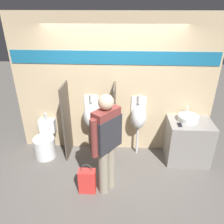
# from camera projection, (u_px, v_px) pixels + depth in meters

# --- Properties ---
(ground_plane) EXTENTS (16.00, 16.00, 0.00)m
(ground_plane) POSITION_uv_depth(u_px,v_px,m) (111.00, 164.00, 4.24)
(ground_plane) COLOR #5B5651
(display_wall) EXTENTS (3.83, 0.07, 2.70)m
(display_wall) POSITION_uv_depth(u_px,v_px,m) (113.00, 88.00, 4.17)
(display_wall) COLOR tan
(display_wall) RESTS_ON ground_plane
(sink_counter) EXTENTS (0.80, 0.61, 0.84)m
(sink_counter) POSITION_uv_depth(u_px,v_px,m) (188.00, 141.00, 4.22)
(sink_counter) COLOR gray
(sink_counter) RESTS_ON ground_plane
(sink_basin) EXTENTS (0.38, 0.38, 0.24)m
(sink_basin) POSITION_uv_depth(u_px,v_px,m) (188.00, 118.00, 4.06)
(sink_basin) COLOR silver
(sink_basin) RESTS_ON sink_counter
(cell_phone) EXTENTS (0.07, 0.14, 0.01)m
(cell_phone) POSITION_uv_depth(u_px,v_px,m) (180.00, 125.00, 3.93)
(cell_phone) COLOR black
(cell_phone) RESTS_ON sink_counter
(divider_near_counter) EXTENTS (0.03, 0.52, 1.50)m
(divider_near_counter) POSITION_uv_depth(u_px,v_px,m) (67.00, 121.00, 4.23)
(divider_near_counter) COLOR #4C4238
(divider_near_counter) RESTS_ON ground_plane
(divider_mid) EXTENTS (0.03, 0.52, 1.50)m
(divider_mid) POSITION_uv_depth(u_px,v_px,m) (114.00, 123.00, 4.18)
(divider_mid) COLOR #4C4238
(divider_mid) RESTS_ON ground_plane
(urinal_near_counter) EXTENTS (0.30, 0.31, 1.24)m
(urinal_near_counter) POSITION_uv_depth(u_px,v_px,m) (91.00, 116.00, 4.27)
(urinal_near_counter) COLOR silver
(urinal_near_counter) RESTS_ON ground_plane
(urinal_far) EXTENTS (0.30, 0.31, 1.24)m
(urinal_far) POSITION_uv_depth(u_px,v_px,m) (138.00, 117.00, 4.23)
(urinal_far) COLOR silver
(urinal_far) RESTS_ON ground_plane
(toilet) EXTENTS (0.43, 0.59, 0.83)m
(toilet) POSITION_uv_depth(u_px,v_px,m) (45.00, 143.00, 4.40)
(toilet) COLOR silver
(toilet) RESTS_ON ground_plane
(person_in_vest) EXTENTS (0.45, 0.49, 1.71)m
(person_in_vest) POSITION_uv_depth(u_px,v_px,m) (106.00, 139.00, 3.25)
(person_in_vest) COLOR gray
(person_in_vest) RESTS_ON ground_plane
(shopping_bag) EXTENTS (0.27, 0.15, 0.56)m
(shopping_bag) POSITION_uv_depth(u_px,v_px,m) (87.00, 181.00, 3.54)
(shopping_bag) COLOR red
(shopping_bag) RESTS_ON ground_plane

